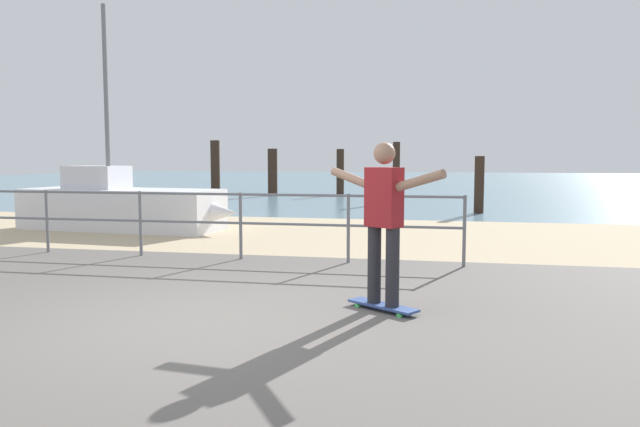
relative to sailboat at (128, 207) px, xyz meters
name	(u,v)px	position (x,y,z in m)	size (l,w,h in m)	color
ground_plane	(131,360)	(4.35, -7.77, -0.52)	(24.00, 10.00, 0.04)	#605B56
beach_strip	(327,234)	(4.35, 0.23, -0.52)	(24.00, 6.00, 0.04)	tan
sea_surface	(408,182)	(4.35, 28.23, -0.52)	(72.00, 50.00, 0.04)	slate
railing_fence	(140,213)	(1.99, -3.17, 0.18)	(10.10, 0.05, 1.05)	slate
sailboat	(128,207)	(0.00, 0.00, 0.00)	(5.03, 1.78, 4.84)	silver
skateboard	(383,306)	(6.13, -5.89, -0.45)	(0.77, 0.62, 0.08)	#334C8C
skateboarder	(384,214)	(6.13, -5.89, 0.50)	(1.25, 0.89, 1.65)	#26262B
groyne_post_0	(215,168)	(-2.80, 12.29, 0.63)	(0.39, 0.39, 2.30)	#332319
groyne_post_1	(273,172)	(-0.18, 11.94, 0.45)	(0.39, 0.39, 1.94)	#332319
groyne_post_2	(340,172)	(2.44, 13.04, 0.45)	(0.32, 0.32, 1.94)	#332319
groyne_post_3	(396,172)	(5.06, 9.38, 0.54)	(0.25, 0.25, 2.13)	#332319
groyne_post_4	(479,185)	(7.68, 5.56, 0.29)	(0.27, 0.27, 1.62)	#332319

